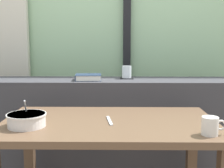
% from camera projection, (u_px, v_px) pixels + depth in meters
% --- Properties ---
extents(outdoor_backdrop, '(4.80, 0.08, 2.80)m').
position_uv_depth(outdoor_backdrop, '(108.00, 14.00, 2.76)').
color(outdoor_backdrop, '#9EC699').
rests_on(outdoor_backdrop, ground).
extents(window_divider_post, '(0.07, 0.05, 2.60)m').
position_uv_depth(window_divider_post, '(127.00, 24.00, 2.71)').
color(window_divider_post, black).
rests_on(window_divider_post, ground).
extents(dark_console_ledge, '(2.80, 0.36, 0.86)m').
position_uv_depth(dark_console_ledge, '(106.00, 135.00, 2.23)').
color(dark_console_ledge, '#38383D').
rests_on(dark_console_ledge, ground).
extents(breakfast_table, '(1.15, 0.66, 0.72)m').
position_uv_depth(breakfast_table, '(109.00, 141.00, 1.58)').
color(breakfast_table, brown).
rests_on(breakfast_table, ground).
extents(coaster_square, '(0.10, 0.10, 0.00)m').
position_uv_depth(coaster_square, '(127.00, 78.00, 2.21)').
color(coaster_square, black).
rests_on(coaster_square, dark_console_ledge).
extents(juice_glass, '(0.07, 0.07, 0.09)m').
position_uv_depth(juice_glass, '(127.00, 72.00, 2.21)').
color(juice_glass, white).
rests_on(juice_glass, coaster_square).
extents(closed_book, '(0.20, 0.16, 0.04)m').
position_uv_depth(closed_book, '(88.00, 77.00, 2.12)').
color(closed_book, '#1E2D47').
rests_on(closed_book, dark_console_ledge).
extents(soup_bowl, '(0.20, 0.20, 0.14)m').
position_uv_depth(soup_bowl, '(27.00, 120.00, 1.46)').
color(soup_bowl, silver).
rests_on(soup_bowl, breakfast_table).
extents(fork_utensil, '(0.04, 0.17, 0.01)m').
position_uv_depth(fork_utensil, '(109.00, 121.00, 1.56)').
color(fork_utensil, silver).
rests_on(fork_utensil, breakfast_table).
extents(ceramic_mug, '(0.11, 0.08, 0.08)m').
position_uv_depth(ceramic_mug, '(210.00, 126.00, 1.32)').
color(ceramic_mug, silver).
rests_on(ceramic_mug, breakfast_table).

